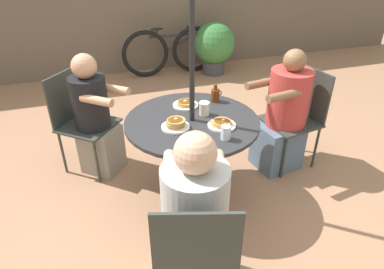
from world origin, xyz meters
TOP-DOWN VIEW (x-y plane):
  - ground_plane at (0.00, 0.00)m, footprint 12.00×12.00m
  - back_fence at (0.00, 3.18)m, footprint 10.00×0.06m
  - patio_table at (0.00, 0.00)m, footprint 1.04×1.04m
  - umbrella_pole at (0.00, 0.00)m, footprint 0.04×0.04m
  - patio_chair_north at (-0.32, -1.06)m, footprint 0.55×0.55m
  - diner_north at (-0.27, -0.89)m, footprint 0.47×0.55m
  - patio_chair_east at (1.10, 0.17)m, footprint 0.51×0.51m
  - diner_east at (0.92, 0.15)m, footprint 0.56×0.43m
  - patio_chair_south at (-0.85, 0.71)m, footprint 0.63×0.63m
  - diner_south at (-0.71, 0.60)m, footprint 0.53×0.52m
  - pancake_plate_a at (0.02, 0.25)m, footprint 0.21×0.21m
  - pancake_plate_b at (0.18, -0.16)m, footprint 0.21×0.21m
  - pancake_plate_c at (-0.15, -0.08)m, footprint 0.21×0.21m
  - syrup_bottle at (0.29, 0.26)m, footprint 0.09×0.07m
  - coffee_cup at (0.12, 0.06)m, footprint 0.08×0.08m
  - drinking_glass_a at (0.14, -0.34)m, footprint 0.07×0.07m
  - bicycle at (0.56, 2.86)m, footprint 1.50×0.44m
  - potted_shrub at (1.22, 2.68)m, footprint 0.63×0.63m

SIDE VIEW (x-z plane):
  - ground_plane at x=0.00m, z-range 0.00..0.00m
  - bicycle at x=0.56m, z-range 0.00..0.73m
  - potted_shrub at x=1.22m, z-range 0.05..0.84m
  - diner_east at x=0.92m, z-range -0.05..1.08m
  - diner_south at x=-0.71m, z-range -0.04..1.08m
  - patio_chair_north at x=-0.32m, z-range 0.06..0.99m
  - patio_chair_east at x=1.10m, z-range 0.06..0.99m
  - patio_chair_south at x=-0.85m, z-range 0.06..0.99m
  - diner_north at x=-0.27m, z-range -0.05..1.11m
  - patio_table at x=0.00m, z-range 0.23..0.95m
  - pancake_plate_a at x=0.02m, z-range 0.71..0.76m
  - pancake_plate_b at x=0.18m, z-range 0.71..0.76m
  - pancake_plate_c at x=-0.15m, z-range 0.70..0.78m
  - drinking_glass_a at x=0.14m, z-range 0.71..0.82m
  - coffee_cup at x=0.12m, z-range 0.71..0.82m
  - syrup_bottle at x=0.29m, z-range 0.70..0.85m
  - back_fence at x=0.00m, z-range 0.00..1.85m
  - umbrella_pole at x=0.00m, z-range 0.00..2.39m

